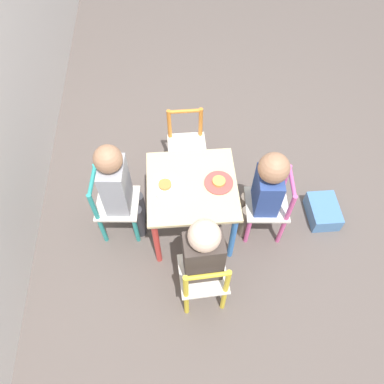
# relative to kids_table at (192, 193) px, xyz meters

# --- Properties ---
(ground_plane) EXTENTS (6.00, 6.00, 0.00)m
(ground_plane) POSITION_rel_kids_table_xyz_m (0.00, 0.00, -0.40)
(ground_plane) COLOR #5B514C
(kids_table) EXTENTS (0.52, 0.52, 0.48)m
(kids_table) POSITION_rel_kids_table_xyz_m (0.00, 0.00, 0.00)
(kids_table) COLOR beige
(kids_table) RESTS_ON ground_plane
(chair_teal) EXTENTS (0.28, 0.28, 0.53)m
(chair_teal) POSITION_rel_kids_table_xyz_m (0.04, 0.48, -0.14)
(chair_teal) COLOR silver
(chair_teal) RESTS_ON ground_plane
(chair_pink) EXTENTS (0.28, 0.28, 0.53)m
(chair_pink) POSITION_rel_kids_table_xyz_m (-0.04, -0.48, -0.14)
(chair_pink) COLOR silver
(chair_pink) RESTS_ON ground_plane
(chair_yellow) EXTENTS (0.27, 0.27, 0.53)m
(chair_yellow) POSITION_rel_kids_table_xyz_m (-0.48, -0.03, -0.14)
(chair_yellow) COLOR silver
(chair_yellow) RESTS_ON ground_plane
(chair_orange) EXTENTS (0.26, 0.26, 0.53)m
(chair_orange) POSITION_rel_kids_table_xyz_m (0.48, 0.00, -0.14)
(chair_orange) COLOR silver
(chair_orange) RESTS_ON ground_plane
(child_back) EXTENTS (0.21, 0.22, 0.79)m
(child_back) POSITION_rel_kids_table_xyz_m (0.03, 0.42, 0.07)
(child_back) COLOR #38383D
(child_back) RESTS_ON ground_plane
(child_front) EXTENTS (0.21, 0.23, 0.73)m
(child_front) POSITION_rel_kids_table_xyz_m (-0.03, -0.42, 0.05)
(child_front) COLOR #7A6B5B
(child_front) RESTS_ON ground_plane
(child_left) EXTENTS (0.22, 0.21, 0.77)m
(child_left) POSITION_rel_kids_table_xyz_m (-0.42, -0.02, 0.06)
(child_left) COLOR #7A6B5B
(child_left) RESTS_ON ground_plane
(plate_back) EXTENTS (0.16, 0.16, 0.03)m
(plate_back) POSITION_rel_kids_table_xyz_m (0.00, 0.15, 0.09)
(plate_back) COLOR white
(plate_back) RESTS_ON kids_table
(plate_front) EXTENTS (0.17, 0.17, 0.03)m
(plate_front) POSITION_rel_kids_table_xyz_m (-0.00, -0.15, 0.09)
(plate_front) COLOR #E54C47
(plate_front) RESTS_ON kids_table
(storage_bin) EXTENTS (0.26, 0.19, 0.12)m
(storage_bin) POSITION_rel_kids_table_xyz_m (0.02, -0.89, -0.34)
(storage_bin) COLOR #4C7FB7
(storage_bin) RESTS_ON ground_plane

